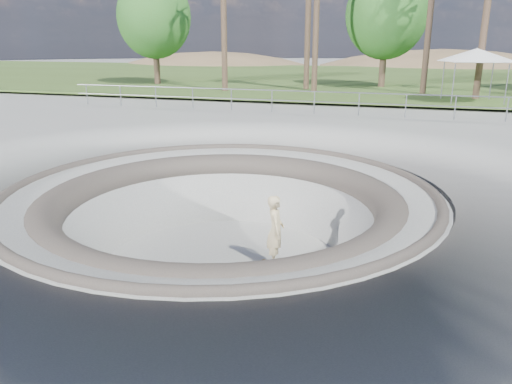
{
  "coord_description": "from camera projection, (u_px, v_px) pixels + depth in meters",
  "views": [
    {
      "loc": [
        4.1,
        -10.62,
        3.46
      ],
      "look_at": [
        0.75,
        0.42,
        -0.1
      ],
      "focal_mm": 35.0,
      "sensor_mm": 36.0,
      "label": 1
    }
  ],
  "objects": [
    {
      "name": "grass_strip",
      "position": [
        361.0,
        78.0,
        42.89
      ],
      "size": [
        180.0,
        36.0,
        0.12
      ],
      "color": "#3F5923",
      "rests_on": "ground"
    },
    {
      "name": "bushy_tree_mid",
      "position": [
        386.0,
        14.0,
        33.05
      ],
      "size": [
        5.4,
        4.91,
        7.79
      ],
      "color": "brown",
      "rests_on": "ground"
    },
    {
      "name": "bushy_tree_left",
      "position": [
        154.0,
        17.0,
        35.27
      ],
      "size": [
        5.31,
        4.82,
        7.65
      ],
      "color": "brown",
      "rests_on": "ground"
    },
    {
      "name": "safety_railing",
      "position": [
        314.0,
        102.0,
        22.64
      ],
      "size": [
        25.0,
        0.06,
        1.03
      ],
      "color": "gray",
      "rests_on": "ground"
    },
    {
      "name": "ground",
      "position": [
        221.0,
        190.0,
        11.87
      ],
      "size": [
        180.0,
        180.0,
        0.0
      ],
      "primitive_type": "plane",
      "color": "#ABACA6",
      "rests_on": "ground"
    },
    {
      "name": "skater",
      "position": [
        275.0,
        231.0,
        11.93
      ],
      "size": [
        0.6,
        0.74,
        1.75
      ],
      "primitive_type": "imported",
      "rotation": [
        0.0,
        0.0,
        1.9
      ],
      "color": "beige",
      "rests_on": "skateboard"
    },
    {
      "name": "canopy_white",
      "position": [
        476.0,
        55.0,
        25.54
      ],
      "size": [
        5.31,
        5.31,
        2.71
      ],
      "color": "gray",
      "rests_on": "ground"
    },
    {
      "name": "skate_bowl",
      "position": [
        222.0,
        260.0,
        12.41
      ],
      "size": [
        14.0,
        14.0,
        4.1
      ],
      "color": "#ABACA6",
      "rests_on": "ground"
    },
    {
      "name": "distant_hills",
      "position": [
        404.0,
        122.0,
        65.16
      ],
      "size": [
        103.2,
        45.0,
        28.6
      ],
      "color": "brown",
      "rests_on": "ground"
    },
    {
      "name": "skateboard",
      "position": [
        275.0,
        265.0,
        12.2
      ],
      "size": [
        0.83,
        0.4,
        0.08
      ],
      "color": "olive",
      "rests_on": "ground"
    }
  ]
}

